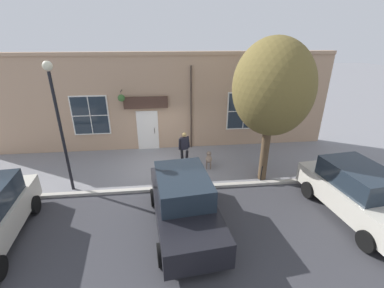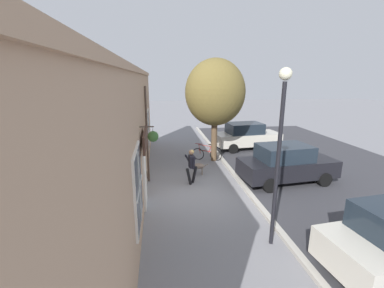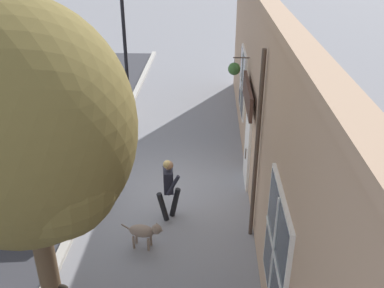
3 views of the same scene
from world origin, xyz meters
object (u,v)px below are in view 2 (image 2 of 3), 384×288
(leaning_bicycle, at_px, (207,154))
(street_lamp, at_px, (280,135))
(pedestrian_walking, at_px, (192,164))
(parked_car_far_end, at_px, (246,136))
(dog_on_leash, at_px, (197,166))
(parked_car_mid_block, at_px, (286,164))
(street_tree_by_curb, at_px, (214,94))

(leaning_bicycle, height_order, street_lamp, street_lamp)
(pedestrian_walking, relative_size, parked_car_far_end, 0.36)
(pedestrian_walking, relative_size, street_lamp, 0.33)
(pedestrian_walking, bearing_deg, leaning_bicycle, 68.08)
(pedestrian_walking, xyz_separation_m, dog_on_leash, (0.44, 1.10, -0.50))
(dog_on_leash, bearing_deg, parked_car_far_end, 47.32)
(parked_car_mid_block, bearing_deg, pedestrian_walking, 175.25)
(street_tree_by_curb, relative_size, leaning_bicycle, 3.48)
(dog_on_leash, distance_m, leaning_bicycle, 2.37)
(dog_on_leash, distance_m, street_lamp, 6.45)
(street_tree_by_curb, bearing_deg, dog_on_leash, -119.35)
(street_tree_by_curb, height_order, parked_car_far_end, street_tree_by_curb)
(dog_on_leash, xyz_separation_m, street_tree_by_curb, (1.20, 2.14, 3.33))
(street_tree_by_curb, height_order, street_lamp, street_tree_by_curb)
(street_lamp, bearing_deg, parked_car_far_end, 74.92)
(dog_on_leash, xyz_separation_m, parked_car_far_end, (3.98, 4.31, 0.44))
(leaning_bicycle, xyz_separation_m, parked_car_mid_block, (2.96, -3.65, 0.50))
(parked_car_far_end, bearing_deg, street_lamp, -105.08)
(parked_car_mid_block, height_order, street_lamp, street_lamp)
(street_tree_by_curb, bearing_deg, parked_car_far_end, 38.10)
(dog_on_leash, relative_size, leaning_bicycle, 0.59)
(pedestrian_walking, height_order, street_tree_by_curb, street_tree_by_curb)
(parked_car_mid_block, relative_size, street_lamp, 0.91)
(leaning_bicycle, relative_size, street_lamp, 0.33)
(leaning_bicycle, bearing_deg, dog_on_leash, -112.06)
(dog_on_leash, distance_m, street_tree_by_curb, 4.14)
(street_tree_by_curb, xyz_separation_m, parked_car_far_end, (2.78, 2.18, -2.89))
(dog_on_leash, distance_m, parked_car_far_end, 5.89)
(dog_on_leash, relative_size, street_lamp, 0.20)
(pedestrian_walking, relative_size, dog_on_leash, 1.65)
(leaning_bicycle, bearing_deg, parked_car_mid_block, -50.99)
(leaning_bicycle, height_order, parked_car_mid_block, parked_car_mid_block)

